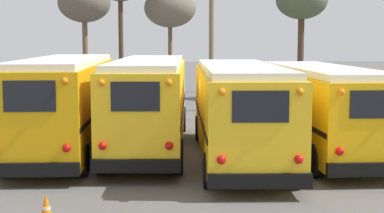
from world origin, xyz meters
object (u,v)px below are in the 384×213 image
(school_bus_0, at_px, (65,101))
(bare_tree_3, at_px, (84,4))
(school_bus_1, at_px, (150,100))
(school_bus_2, at_px, (239,108))
(school_bus_3, at_px, (321,106))
(utility_pole, at_px, (211,36))
(traffic_cone, at_px, (46,210))
(bare_tree_0, at_px, (170,9))
(bare_tree_1, at_px, (302,2))

(school_bus_0, xyz_separation_m, bare_tree_3, (-1.19, 14.45, 4.14))
(school_bus_1, bearing_deg, bare_tree_3, 106.11)
(school_bus_2, relative_size, school_bus_3, 1.03)
(utility_pole, bearing_deg, school_bus_0, -117.94)
(utility_pole, xyz_separation_m, traffic_cone, (-4.98, -19.53, -3.69))
(bare_tree_0, relative_size, traffic_cone, 10.32)
(school_bus_1, height_order, school_bus_3, school_bus_1)
(bare_tree_0, bearing_deg, school_bus_0, -101.08)
(bare_tree_1, relative_size, bare_tree_3, 1.06)
(bare_tree_0, height_order, bare_tree_1, bare_tree_1)
(utility_pole, height_order, bare_tree_0, utility_pole)
(traffic_cone, bearing_deg, bare_tree_3, 95.44)
(school_bus_0, bearing_deg, school_bus_1, 4.74)
(traffic_cone, bearing_deg, school_bus_3, 44.24)
(bare_tree_0, height_order, bare_tree_3, bare_tree_0)
(bare_tree_1, relative_size, traffic_cone, 10.79)
(school_bus_2, bearing_deg, bare_tree_0, 95.37)
(traffic_cone, bearing_deg, school_bus_2, 53.72)
(school_bus_2, height_order, bare_tree_3, bare_tree_3)
(school_bus_3, height_order, traffic_cone, school_bus_3)
(school_bus_0, bearing_deg, utility_pole, 62.06)
(school_bus_2, bearing_deg, bare_tree_1, 71.36)
(school_bus_2, height_order, bare_tree_0, bare_tree_0)
(school_bus_0, relative_size, bare_tree_1, 1.39)
(school_bus_3, xyz_separation_m, bare_tree_0, (-4.91, 20.29, 4.28))
(bare_tree_1, bearing_deg, school_bus_2, -108.64)
(bare_tree_0, height_order, traffic_cone, bare_tree_0)
(school_bus_3, relative_size, traffic_cone, 14.02)
(bare_tree_0, bearing_deg, traffic_cone, -95.85)
(school_bus_2, relative_size, utility_pole, 1.31)
(bare_tree_3, relative_size, traffic_cone, 10.13)
(school_bus_1, height_order, school_bus_2, school_bus_1)
(utility_pole, relative_size, bare_tree_0, 1.07)
(bare_tree_0, bearing_deg, school_bus_2, -84.63)
(school_bus_1, distance_m, bare_tree_3, 15.36)
(bare_tree_1, distance_m, traffic_cone, 28.31)
(school_bus_0, xyz_separation_m, school_bus_1, (2.91, 0.24, -0.01))
(school_bus_3, bearing_deg, bare_tree_1, 79.15)
(school_bus_1, height_order, bare_tree_3, bare_tree_3)
(utility_pole, height_order, bare_tree_3, utility_pole)
(utility_pole, distance_m, bare_tree_3, 8.05)
(bare_tree_1, xyz_separation_m, traffic_cone, (-11.17, -25.34, -5.86))
(school_bus_2, xyz_separation_m, bare_tree_0, (-2.00, 21.24, 4.22))
(school_bus_0, height_order, school_bus_1, school_bus_0)
(bare_tree_3, bearing_deg, traffic_cone, -84.56)
(school_bus_1, distance_m, traffic_cone, 8.88)
(school_bus_2, distance_m, bare_tree_1, 20.29)
(school_bus_1, xyz_separation_m, school_bus_2, (2.91, -1.94, -0.07))
(school_bus_2, xyz_separation_m, bare_tree_1, (6.32, 18.73, 4.55))
(school_bus_2, bearing_deg, school_bus_3, 18.08)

